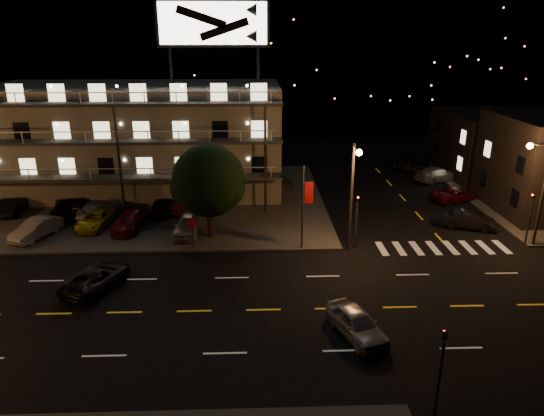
{
  "coord_description": "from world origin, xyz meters",
  "views": [
    {
      "loc": [
        1.63,
        -24.44,
        15.05
      ],
      "look_at": [
        2.78,
        8.0,
        3.41
      ],
      "focal_mm": 32.0,
      "sensor_mm": 36.0,
      "label": 1
    }
  ],
  "objects_px": {
    "road_car_east": "(357,323)",
    "road_car_west": "(97,278)",
    "tree": "(208,183)",
    "lot_car_2": "(96,219)",
    "side_car_0": "(469,220)",
    "lot_car_4": "(188,225)",
    "lot_car_7": "(102,208)"
  },
  "relations": [
    {
      "from": "road_car_east",
      "to": "road_car_west",
      "type": "relative_size",
      "value": 0.86
    },
    {
      "from": "tree",
      "to": "lot_car_2",
      "type": "relative_size",
      "value": 1.62
    },
    {
      "from": "lot_car_2",
      "to": "side_car_0",
      "type": "height_order",
      "value": "side_car_0"
    },
    {
      "from": "lot_car_2",
      "to": "lot_car_4",
      "type": "xyz_separation_m",
      "value": [
        7.77,
        -1.83,
        0.14
      ]
    },
    {
      "from": "lot_car_4",
      "to": "lot_car_7",
      "type": "height_order",
      "value": "lot_car_4"
    },
    {
      "from": "tree",
      "to": "side_car_0",
      "type": "bearing_deg",
      "value": 3.12
    },
    {
      "from": "lot_car_2",
      "to": "road_car_west",
      "type": "distance_m",
      "value": 10.54
    },
    {
      "from": "tree",
      "to": "side_car_0",
      "type": "xyz_separation_m",
      "value": [
        21.03,
        1.15,
        -3.76
      ]
    },
    {
      "from": "lot_car_7",
      "to": "road_car_west",
      "type": "relative_size",
      "value": 0.99
    },
    {
      "from": "side_car_0",
      "to": "road_car_west",
      "type": "bearing_deg",
      "value": 127.64
    },
    {
      "from": "lot_car_2",
      "to": "lot_car_4",
      "type": "distance_m",
      "value": 7.98
    },
    {
      "from": "lot_car_2",
      "to": "lot_car_7",
      "type": "height_order",
      "value": "lot_car_7"
    },
    {
      "from": "lot_car_7",
      "to": "side_car_0",
      "type": "relative_size",
      "value": 1.14
    },
    {
      "from": "road_car_west",
      "to": "tree",
      "type": "bearing_deg",
      "value": -109.29
    },
    {
      "from": "lot_car_7",
      "to": "road_car_west",
      "type": "xyz_separation_m",
      "value": [
        3.35,
        -12.57,
        -0.17
      ]
    },
    {
      "from": "lot_car_7",
      "to": "lot_car_4",
      "type": "bearing_deg",
      "value": 176.01
    },
    {
      "from": "lot_car_2",
      "to": "road_car_east",
      "type": "height_order",
      "value": "road_car_east"
    },
    {
      "from": "side_car_0",
      "to": "road_car_east",
      "type": "bearing_deg",
      "value": 159.76
    },
    {
      "from": "lot_car_7",
      "to": "road_car_west",
      "type": "height_order",
      "value": "lot_car_7"
    },
    {
      "from": "lot_car_4",
      "to": "road_car_west",
      "type": "height_order",
      "value": "lot_car_4"
    },
    {
      "from": "road_car_west",
      "to": "lot_car_7",
      "type": "bearing_deg",
      "value": -55.08
    },
    {
      "from": "lot_car_2",
      "to": "side_car_0",
      "type": "relative_size",
      "value": 1.03
    },
    {
      "from": "tree",
      "to": "road_car_east",
      "type": "distance_m",
      "value": 16.58
    },
    {
      "from": "lot_car_4",
      "to": "tree",
      "type": "bearing_deg",
      "value": -8.0
    },
    {
      "from": "lot_car_7",
      "to": "side_car_0",
      "type": "height_order",
      "value": "lot_car_7"
    },
    {
      "from": "side_car_0",
      "to": "lot_car_2",
      "type": "bearing_deg",
      "value": 107.48
    },
    {
      "from": "lot_car_4",
      "to": "side_car_0",
      "type": "height_order",
      "value": "lot_car_4"
    },
    {
      "from": "tree",
      "to": "lot_car_7",
      "type": "bearing_deg",
      "value": 154.2
    },
    {
      "from": "side_car_0",
      "to": "tree",
      "type": "bearing_deg",
      "value": 112.62
    },
    {
      "from": "tree",
      "to": "lot_car_4",
      "type": "xyz_separation_m",
      "value": [
        -1.76,
        0.4,
        -3.57
      ]
    },
    {
      "from": "tree",
      "to": "lot_car_2",
      "type": "distance_m",
      "value": 10.47
    },
    {
      "from": "side_car_0",
      "to": "road_car_east",
      "type": "xyz_separation_m",
      "value": [
        -12.19,
        -14.67,
        0.02
      ]
    }
  ]
}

